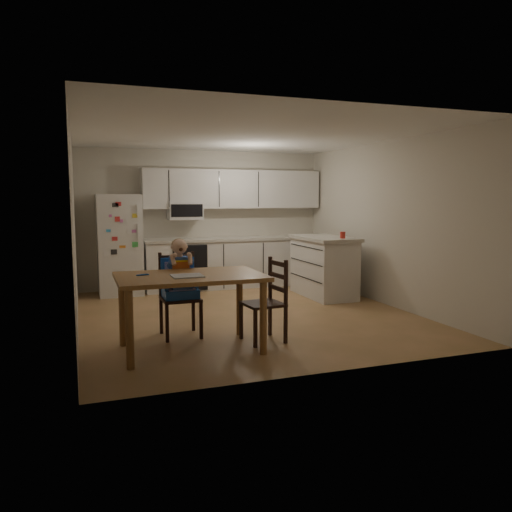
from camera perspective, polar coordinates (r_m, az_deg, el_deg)
The scene contains 10 objects.
room at distance 7.38m, azimuth -2.29°, elevation 3.62°, with size 4.52×5.01×2.51m.
refrigerator at distance 8.77m, azimuth -15.33°, elevation 1.25°, with size 0.72×0.70×1.70m, color silver.
kitchen_run at distance 9.23m, azimuth -2.58°, elevation 1.91°, with size 3.37×0.62×2.15m.
kitchen_island at distance 8.41m, azimuth 7.72°, elevation -1.16°, with size 0.71×1.36×1.00m.
red_cup at distance 8.03m, azimuth 9.88°, elevation 2.38°, with size 0.08×0.08×0.11m, color red.
dining_table at distance 5.38m, azimuth -7.52°, elevation -3.30°, with size 1.54×0.99×0.83m.
napkin at distance 5.25m, azimuth -7.87°, elevation -2.26°, with size 0.32×0.28×0.01m, color #A5A5AA.
toddler_spoon at distance 5.39m, azimuth -12.94°, elevation -2.11°, with size 0.02×0.02×0.12m, color blue.
chair_booster at distance 5.98m, azimuth -8.77°, elevation -2.41°, with size 0.44×0.44×1.17m.
chair_side at distance 5.74m, azimuth 1.66°, elevation -4.43°, with size 0.46×0.46×0.95m.
Camera 1 is at (-2.20, -6.56, 1.64)m, focal length 35.00 mm.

